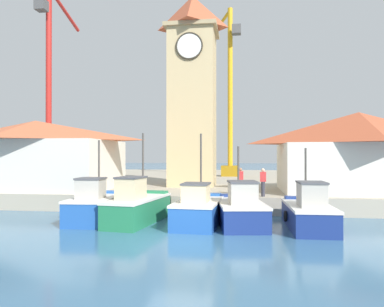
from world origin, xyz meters
The scene contains 14 objects.
ground_plane centered at (0.00, 0.00, 0.00)m, with size 300.00×300.00×0.00m, color #386689.
quay_wharf centered at (0.00, 26.84, 0.51)m, with size 120.00×40.00×1.02m, color #A89E89.
fishing_boat_far_left centered at (-5.03, 3.88, 0.80)m, with size 2.33×4.44×4.18m.
fishing_boat_left_outer centered at (-2.79, 3.83, 0.81)m, with size 2.41×5.20×4.53m.
fishing_boat_left_inner centered at (0.31, 3.79, 0.74)m, with size 2.24×4.89×4.48m.
fishing_boat_mid_left centered at (2.32, 3.95, 0.74)m, with size 2.80×5.22×3.84m.
fishing_boat_center centered at (5.44, 3.45, 0.74)m, with size 2.06×4.88×3.74m.
clock_tower centered at (-1.45, 14.41, 8.77)m, with size 3.94×3.94×16.40m.
warehouse_left centered at (-12.21, 10.47, 3.48)m, with size 11.44×7.35×4.84m.
warehouse_right centered at (9.88, 11.06, 3.66)m, with size 10.20×7.30×5.16m.
port_crane_near centered at (0.92, 28.51, 8.48)m, with size 4.83×6.73×19.18m.
port_crane_far centered at (-16.32, 19.85, 8.54)m, with size 2.00×8.11×19.33m.
dock_worker_near_tower centered at (2.30, 8.29, 1.87)m, with size 0.34×0.22×1.62m.
dock_worker_along_quay centered at (3.59, 7.48, 1.87)m, with size 0.34×0.22×1.62m.
Camera 1 is at (2.48, -14.36, 3.38)m, focal length 35.00 mm.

